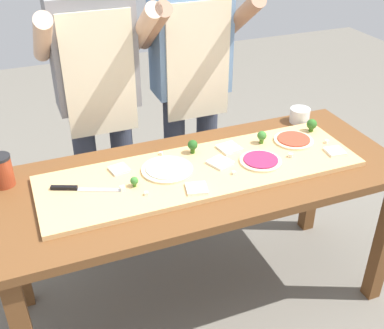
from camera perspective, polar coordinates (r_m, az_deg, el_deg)
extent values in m
plane|color=#6B665B|center=(2.63, 1.00, -15.49)|extent=(8.00, 8.00, 0.00)
cube|color=brown|center=(2.57, 21.80, -8.34)|extent=(0.07, 0.07, 0.74)
cube|color=brown|center=(2.50, -20.29, -9.20)|extent=(0.07, 0.07, 0.74)
cube|color=brown|center=(2.94, 14.11, -1.47)|extent=(0.07, 0.07, 0.74)
cube|color=brown|center=(2.14, 1.18, -1.45)|extent=(1.81, 0.74, 0.04)
cube|color=tan|center=(2.12, 1.29, -0.76)|extent=(1.43, 0.43, 0.02)
cube|color=#B7BABF|center=(2.01, -10.85, -2.92)|extent=(0.18, 0.09, 0.00)
cube|color=black|center=(2.04, -14.92, -2.69)|extent=(0.11, 0.06, 0.02)
cylinder|color=beige|center=(2.18, 8.13, 0.40)|extent=(0.19, 0.19, 0.01)
cylinder|color=#9E234C|center=(2.18, 8.15, 0.58)|extent=(0.16, 0.16, 0.01)
cylinder|color=beige|center=(2.38, 11.95, 2.82)|extent=(0.19, 0.19, 0.01)
cylinder|color=#BC3D28|center=(2.38, 11.97, 2.99)|extent=(0.16, 0.16, 0.01)
cylinder|color=beige|center=(2.10, -2.96, -0.60)|extent=(0.23, 0.23, 0.01)
cylinder|color=silver|center=(2.10, -2.97, -0.42)|extent=(0.19, 0.19, 0.01)
cube|color=silver|center=(2.33, 16.57, 1.51)|extent=(0.09, 0.09, 0.01)
cube|color=silver|center=(2.15, 3.33, 0.25)|extent=(0.12, 0.12, 0.01)
cube|color=silver|center=(2.27, 4.41, 1.96)|extent=(0.11, 0.11, 0.01)
cube|color=silver|center=(2.12, -8.64, -0.57)|extent=(0.09, 0.09, 0.01)
cube|color=silver|center=(1.97, 0.55, -2.86)|extent=(0.10, 0.10, 0.01)
cylinder|color=#3F7220|center=(2.01, -6.83, -2.40)|extent=(0.02, 0.02, 0.02)
sphere|color=#38752D|center=(2.00, -6.86, -1.92)|extent=(0.03, 0.03, 0.03)
cylinder|color=#3F7220|center=(2.34, 8.24, 2.80)|extent=(0.02, 0.02, 0.03)
sphere|color=#38752D|center=(2.32, 8.29, 3.42)|extent=(0.05, 0.05, 0.05)
cylinder|color=#2C5915|center=(2.23, 0.07, 1.69)|extent=(0.02, 0.02, 0.03)
sphere|color=#23561E|center=(2.21, 0.08, 2.35)|extent=(0.05, 0.05, 0.05)
cylinder|color=#366618|center=(2.50, 13.93, 4.07)|extent=(0.02, 0.02, 0.02)
sphere|color=#2D6623|center=(2.48, 14.01, 4.67)|extent=(0.05, 0.05, 0.05)
cube|color=silver|center=(2.40, 15.68, 2.62)|extent=(0.02, 0.02, 0.02)
cube|color=white|center=(1.95, -5.44, -3.45)|extent=(0.02, 0.02, 0.01)
cube|color=silver|center=(2.22, -3.70, 1.32)|extent=(0.02, 0.02, 0.01)
cube|color=silver|center=(2.08, 4.96, -0.99)|extent=(0.02, 0.02, 0.01)
cube|color=silver|center=(2.24, 11.61, 1.08)|extent=(0.03, 0.03, 0.02)
cube|color=white|center=(1.99, -8.23, -2.82)|extent=(0.02, 0.02, 0.02)
cylinder|color=white|center=(2.62, 12.65, 5.71)|extent=(0.10, 0.10, 0.08)
cylinder|color=white|center=(2.63, 12.61, 5.42)|extent=(0.09, 0.09, 0.04)
cylinder|color=#99381E|center=(2.16, -21.60, -0.83)|extent=(0.09, 0.09, 0.13)
cylinder|color=#333847|center=(2.72, -12.09, -2.07)|extent=(0.12, 0.12, 0.90)
cylinder|color=#333847|center=(2.75, -8.02, -1.24)|extent=(0.12, 0.12, 0.90)
cube|color=gray|center=(2.42, -11.64, 12.91)|extent=(0.40, 0.20, 0.55)
cube|color=beige|center=(2.35, -10.88, 10.26)|extent=(0.34, 0.01, 0.60)
cylinder|color=#DBB293|center=(2.26, -17.29, 14.10)|extent=(0.08, 0.39, 0.31)
cylinder|color=#DBB293|center=(2.34, -5.74, 15.86)|extent=(0.08, 0.39, 0.31)
cylinder|color=#333847|center=(2.82, -2.03, -0.02)|extent=(0.12, 0.12, 0.90)
cylinder|color=#333847|center=(2.88, 1.71, 0.74)|extent=(0.12, 0.12, 0.90)
cube|color=#6689B2|center=(2.55, -0.16, 14.47)|extent=(0.40, 0.20, 0.55)
cube|color=beige|center=(2.48, 0.78, 11.97)|extent=(0.34, 0.01, 0.60)
cylinder|color=#997056|center=(2.35, -4.66, 15.99)|extent=(0.08, 0.39, 0.31)
cylinder|color=#997056|center=(2.52, 5.79, 16.98)|extent=(0.08, 0.39, 0.31)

